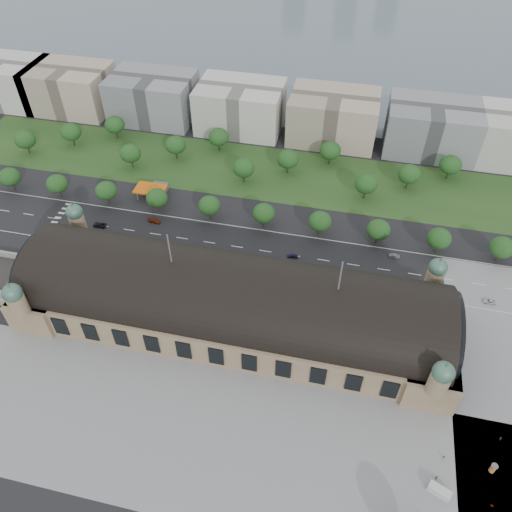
% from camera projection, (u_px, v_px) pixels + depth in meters
% --- Properties ---
extents(ground, '(900.00, 900.00, 0.00)m').
position_uv_depth(ground, '(233.00, 321.00, 179.18)').
color(ground, black).
rests_on(ground, ground).
extents(station, '(150.00, 48.40, 44.30)m').
position_uv_depth(station, '(232.00, 302.00, 172.02)').
color(station, '#96815D').
rests_on(station, ground).
extents(plaza_south, '(190.00, 48.00, 0.12)m').
position_uv_depth(plaza_south, '(228.00, 442.00, 146.84)').
color(plaza_south, gray).
rests_on(plaza_south, ground).
extents(road_slab, '(260.00, 26.00, 0.10)m').
position_uv_depth(road_slab, '(209.00, 243.00, 208.90)').
color(road_slab, black).
rests_on(road_slab, ground).
extents(grass_belt, '(300.00, 45.00, 0.10)m').
position_uv_depth(grass_belt, '(251.00, 171.00, 246.57)').
color(grass_belt, '#254A1D').
rests_on(grass_belt, ground).
extents(petrol_station, '(14.00, 13.00, 5.05)m').
position_uv_depth(petrol_station, '(156.00, 188.00, 231.26)').
color(petrol_station, '#D75F0C').
rests_on(petrol_station, ground).
extents(lake, '(700.00, 320.00, 0.08)m').
position_uv_depth(lake, '(329.00, 25.00, 387.53)').
color(lake, slate).
rests_on(lake, ground).
extents(office_0, '(45.00, 32.00, 24.00)m').
position_uv_depth(office_0, '(8.00, 81.00, 290.59)').
color(office_0, silver).
rests_on(office_0, ground).
extents(office_1, '(45.00, 32.00, 24.00)m').
position_uv_depth(office_1, '(70.00, 88.00, 284.29)').
color(office_1, '#BCA894').
rests_on(office_1, ground).
extents(office_2, '(45.00, 32.00, 24.00)m').
position_uv_depth(office_2, '(153.00, 97.00, 276.41)').
color(office_2, gray).
rests_on(office_2, ground).
extents(office_3, '(45.00, 32.00, 24.00)m').
position_uv_depth(office_3, '(240.00, 107.00, 268.53)').
color(office_3, silver).
rests_on(office_3, ground).
extents(office_4, '(45.00, 32.00, 24.00)m').
position_uv_depth(office_4, '(333.00, 117.00, 260.65)').
color(office_4, '#BCA894').
rests_on(office_4, ground).
extents(office_5, '(45.00, 32.00, 24.00)m').
position_uv_depth(office_5, '(432.00, 128.00, 252.77)').
color(office_5, gray).
rests_on(office_5, ground).
extents(tree_row_0, '(9.60, 9.60, 11.52)m').
position_uv_depth(tree_row_0, '(10.00, 177.00, 229.97)').
color(tree_row_0, '#2D2116').
rests_on(tree_row_0, ground).
extents(tree_row_1, '(9.60, 9.60, 11.52)m').
position_uv_depth(tree_row_1, '(57.00, 184.00, 226.19)').
color(tree_row_1, '#2D2116').
rests_on(tree_row_1, ground).
extents(tree_row_2, '(9.60, 9.60, 11.52)m').
position_uv_depth(tree_row_2, '(106.00, 191.00, 222.41)').
color(tree_row_2, '#2D2116').
rests_on(tree_row_2, ground).
extents(tree_row_3, '(9.60, 9.60, 11.52)m').
position_uv_depth(tree_row_3, '(157.00, 198.00, 218.62)').
color(tree_row_3, '#2D2116').
rests_on(tree_row_3, ground).
extents(tree_row_4, '(9.60, 9.60, 11.52)m').
position_uv_depth(tree_row_4, '(209.00, 206.00, 214.84)').
color(tree_row_4, '#2D2116').
rests_on(tree_row_4, ground).
extents(tree_row_5, '(9.60, 9.60, 11.52)m').
position_uv_depth(tree_row_5, '(264.00, 213.00, 211.06)').
color(tree_row_5, '#2D2116').
rests_on(tree_row_5, ground).
extents(tree_row_6, '(9.60, 9.60, 11.52)m').
position_uv_depth(tree_row_6, '(320.00, 221.00, 207.28)').
color(tree_row_6, '#2D2116').
rests_on(tree_row_6, ground).
extents(tree_row_7, '(9.60, 9.60, 11.52)m').
position_uv_depth(tree_row_7, '(378.00, 230.00, 203.49)').
color(tree_row_7, '#2D2116').
rests_on(tree_row_7, ground).
extents(tree_row_8, '(9.60, 9.60, 11.52)m').
position_uv_depth(tree_row_8, '(439.00, 238.00, 199.71)').
color(tree_row_8, '#2D2116').
rests_on(tree_row_8, ground).
extents(tree_row_9, '(9.60, 9.60, 11.52)m').
position_uv_depth(tree_row_9, '(502.00, 247.00, 195.93)').
color(tree_row_9, '#2D2116').
rests_on(tree_row_9, ground).
extents(tree_belt_0, '(10.40, 10.40, 12.48)m').
position_uv_depth(tree_belt_0, '(25.00, 140.00, 252.09)').
color(tree_belt_0, '#2D2116').
rests_on(tree_belt_0, ground).
extents(tree_belt_1, '(10.40, 10.40, 12.48)m').
position_uv_depth(tree_belt_1, '(71.00, 132.00, 257.48)').
color(tree_belt_1, '#2D2116').
rests_on(tree_belt_1, ground).
extents(tree_belt_2, '(10.40, 10.40, 12.48)m').
position_uv_depth(tree_belt_2, '(115.00, 125.00, 262.88)').
color(tree_belt_2, '#2D2116').
rests_on(tree_belt_2, ground).
extents(tree_belt_3, '(10.40, 10.40, 12.48)m').
position_uv_depth(tree_belt_3, '(130.00, 153.00, 243.10)').
color(tree_belt_3, '#2D2116').
rests_on(tree_belt_3, ground).
extents(tree_belt_4, '(10.40, 10.40, 12.48)m').
position_uv_depth(tree_belt_4, '(175.00, 145.00, 248.50)').
color(tree_belt_4, '#2D2116').
rests_on(tree_belt_4, ground).
extents(tree_belt_5, '(10.40, 10.40, 12.48)m').
position_uv_depth(tree_belt_5, '(219.00, 137.00, 253.90)').
color(tree_belt_5, '#2D2116').
rests_on(tree_belt_5, ground).
extents(tree_belt_6, '(10.40, 10.40, 12.48)m').
position_uv_depth(tree_belt_6, '(244.00, 168.00, 234.12)').
color(tree_belt_6, '#2D2116').
rests_on(tree_belt_6, ground).
extents(tree_belt_7, '(10.40, 10.40, 12.48)m').
position_uv_depth(tree_belt_7, '(288.00, 159.00, 239.52)').
color(tree_belt_7, '#2D2116').
rests_on(tree_belt_7, ground).
extents(tree_belt_8, '(10.40, 10.40, 12.48)m').
position_uv_depth(tree_belt_8, '(330.00, 150.00, 244.91)').
color(tree_belt_8, '#2D2116').
rests_on(tree_belt_8, ground).
extents(tree_belt_9, '(10.40, 10.40, 12.48)m').
position_uv_depth(tree_belt_9, '(366.00, 184.00, 225.14)').
color(tree_belt_9, '#2D2116').
rests_on(tree_belt_9, ground).
extents(tree_belt_10, '(10.40, 10.40, 12.48)m').
position_uv_depth(tree_belt_10, '(409.00, 174.00, 230.53)').
color(tree_belt_10, '#2D2116').
rests_on(tree_belt_10, ground).
extents(tree_belt_11, '(10.40, 10.40, 12.48)m').
position_uv_depth(tree_belt_11, '(451.00, 165.00, 235.93)').
color(tree_belt_11, '#2D2116').
rests_on(tree_belt_11, ground).
extents(traffic_car_2, '(5.74, 2.69, 1.59)m').
position_uv_depth(traffic_car_2, '(100.00, 225.00, 215.81)').
color(traffic_car_2, black).
rests_on(traffic_car_2, ground).
extents(traffic_car_3, '(5.82, 2.88, 1.63)m').
position_uv_depth(traffic_car_3, '(154.00, 221.00, 217.83)').
color(traffic_car_3, maroon).
rests_on(traffic_car_3, ground).
extents(traffic_car_4, '(4.37, 1.98, 1.46)m').
position_uv_depth(traffic_car_4, '(292.00, 256.00, 202.10)').
color(traffic_car_4, '#1B1640').
rests_on(traffic_car_4, ground).
extents(traffic_car_5, '(4.47, 1.76, 1.45)m').
position_uv_depth(traffic_car_5, '(395.00, 256.00, 202.13)').
color(traffic_car_5, slate).
rests_on(traffic_car_5, ground).
extents(traffic_car_6, '(4.63, 2.21, 1.27)m').
position_uv_depth(traffic_car_6, '(489.00, 301.00, 184.84)').
color(traffic_car_6, silver).
rests_on(traffic_car_6, ground).
extents(parked_car_0, '(4.36, 3.72, 1.41)m').
position_uv_depth(parked_car_0, '(88.00, 244.00, 207.02)').
color(parked_car_0, black).
rests_on(parked_car_0, ground).
extents(parked_car_1, '(6.44, 4.65, 1.63)m').
position_uv_depth(parked_car_1, '(75.00, 249.00, 204.68)').
color(parked_car_1, maroon).
rests_on(parked_car_1, ground).
extents(parked_car_2, '(5.31, 4.69, 1.47)m').
position_uv_depth(parked_car_2, '(112.00, 250.00, 204.53)').
color(parked_car_2, '#1E1946').
rests_on(parked_car_2, ground).
extents(parked_car_3, '(4.02, 2.79, 1.27)m').
position_uv_depth(parked_car_3, '(157.00, 256.00, 202.22)').
color(parked_car_3, slate).
rests_on(parked_car_3, ground).
extents(parked_car_4, '(4.38, 3.74, 1.42)m').
position_uv_depth(parked_car_4, '(186.00, 262.00, 199.47)').
color(parked_car_4, white).
rests_on(parked_car_4, ground).
extents(parked_car_5, '(5.40, 3.99, 1.36)m').
position_uv_depth(parked_car_5, '(163.00, 259.00, 200.84)').
color(parked_car_5, gray).
rests_on(parked_car_5, ground).
extents(parked_car_6, '(6.08, 4.17, 1.63)m').
position_uv_depth(parked_car_6, '(202.00, 270.00, 196.13)').
color(parked_car_6, black).
rests_on(parked_car_6, ground).
extents(bus_west, '(13.17, 3.74, 3.63)m').
position_uv_depth(bus_west, '(210.00, 259.00, 199.40)').
color(bus_west, red).
rests_on(bus_west, ground).
extents(bus_mid, '(11.68, 3.62, 3.20)m').
position_uv_depth(bus_mid, '(280.00, 264.00, 197.57)').
color(bus_mid, silver).
rests_on(bus_mid, ground).
extents(bus_east, '(11.38, 3.68, 3.11)m').
position_uv_depth(bus_east, '(314.00, 276.00, 192.93)').
color(bus_east, beige).
rests_on(bus_east, ground).
extents(van_south, '(6.60, 4.61, 2.66)m').
position_uv_depth(van_south, '(438.00, 491.00, 135.59)').
color(van_south, silver).
rests_on(van_south, ground).
extents(advertising_column, '(1.84, 1.84, 3.49)m').
position_uv_depth(advertising_column, '(493.00, 468.00, 139.39)').
color(advertising_column, '#B54D2D').
rests_on(advertising_column, ground).
extents(pedestrian_0, '(0.91, 0.72, 1.63)m').
position_uv_depth(pedestrian_0, '(444.00, 457.00, 142.62)').
color(pedestrian_0, gray).
rests_on(pedestrian_0, ground).
extents(pedestrian_1, '(0.53, 0.72, 1.82)m').
position_uv_depth(pedestrian_1, '(436.00, 477.00, 138.47)').
color(pedestrian_1, gray).
rests_on(pedestrian_1, ground).
extents(pedestrian_2, '(0.70, 0.88, 1.58)m').
position_uv_depth(pedestrian_2, '(501.00, 438.00, 146.74)').
color(pedestrian_2, gray).
rests_on(pedestrian_2, ground).
extents(pedestrian_3, '(1.28, 0.96, 1.98)m').
position_uv_depth(pedestrian_3, '(492.00, 506.00, 133.04)').
color(pedestrian_3, gray).
rests_on(pedestrian_3, ground).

